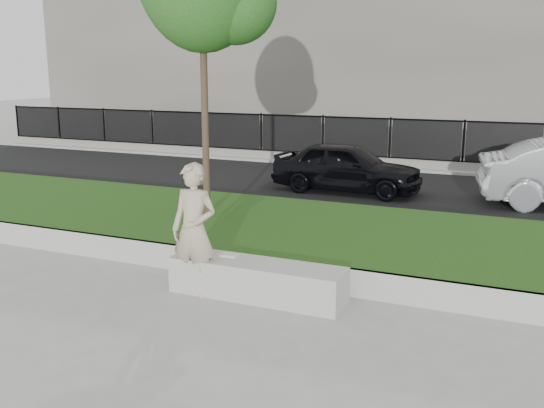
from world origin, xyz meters
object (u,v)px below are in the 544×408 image
at_px(stone_bench, 257,280).
at_px(man, 194,230).
at_px(car_dark, 347,167).
at_px(book, 230,255).

bearing_deg(stone_bench, man, -164.97).
bearing_deg(car_dark, man, -177.03).
height_order(man, book, man).
distance_m(man, car_dark, 7.57).
xyz_separation_m(book, car_dark, (-0.46, 7.23, 0.16)).
xyz_separation_m(stone_bench, book, (-0.48, 0.11, 0.27)).
bearing_deg(man, book, 44.23).
xyz_separation_m(man, book, (0.36, 0.34, -0.41)).
xyz_separation_m(stone_bench, man, (-0.84, -0.23, 0.67)).
bearing_deg(book, stone_bench, -14.78).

